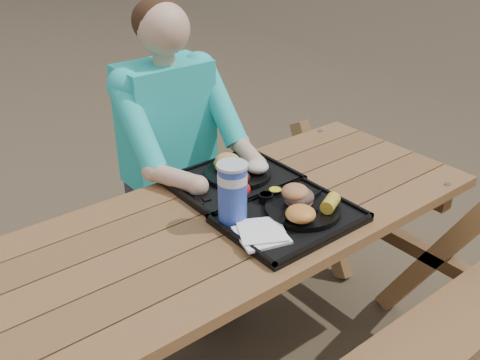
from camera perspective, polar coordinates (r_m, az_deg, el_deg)
picnic_table at (r=2.09m, az=0.00°, el=-12.30°), size 1.80×1.49×0.75m
tray_near at (r=1.82m, az=5.33°, el=-4.18°), size 0.45×0.35×0.02m
tray_far at (r=2.05m, az=-0.74°, el=-0.12°), size 0.45×0.35×0.02m
plate_near at (r=1.84m, az=6.72°, el=-3.14°), size 0.26×0.26×0.02m
plate_far at (r=2.06m, az=-0.26°, el=0.72°), size 0.26×0.26×0.02m
napkin_stack at (r=1.71m, az=2.28°, el=-5.78°), size 0.19×0.19×0.02m
soda_cup at (r=1.75m, az=-0.81°, el=-1.46°), size 0.10×0.10×0.20m
condiment_bbq at (r=1.89m, az=2.77°, el=-1.90°), size 0.05×0.05×0.03m
condiment_mustard at (r=1.92m, az=3.77°, el=-1.39°), size 0.05×0.05×0.03m
sandwich at (r=1.84m, az=6.35°, el=-0.95°), size 0.10×0.10×0.10m
mac_cheese at (r=1.75m, az=6.48°, el=-3.60°), size 0.10×0.10×0.05m
corn_cob at (r=1.83m, az=9.61°, el=-2.44°), size 0.11×0.11×0.05m
cutlery_far at (r=1.96m, az=-4.39°, el=-1.16°), size 0.06×0.16×0.01m
burger at (r=2.07m, az=-1.36°, el=2.42°), size 0.10×0.10×0.09m
baked_beans at (r=1.97m, az=-0.11°, el=0.31°), size 0.08×0.08×0.04m
potato_salad at (r=2.04m, az=1.87°, el=1.43°), size 0.09×0.09×0.05m
diner at (r=2.40m, az=-7.29°, el=0.91°), size 0.48×0.84×1.28m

